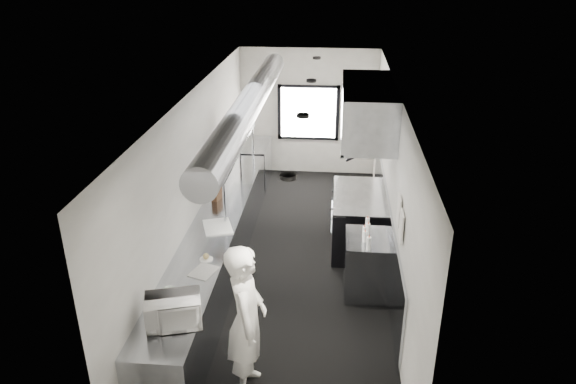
% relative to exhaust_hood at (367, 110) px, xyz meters
% --- Properties ---
extents(floor, '(3.00, 8.00, 0.01)m').
position_rel_exhaust_hood_xyz_m(floor, '(-1.10, -0.70, -2.39)').
color(floor, black).
rests_on(floor, ground).
extents(ceiling, '(3.00, 8.00, 0.01)m').
position_rel_exhaust_hood_xyz_m(ceiling, '(-1.10, -0.70, 0.41)').
color(ceiling, beige).
rests_on(ceiling, wall_back).
extents(wall_back, '(3.00, 0.02, 2.80)m').
position_rel_exhaust_hood_xyz_m(wall_back, '(-1.10, 3.30, -0.99)').
color(wall_back, silver).
rests_on(wall_back, floor).
extents(wall_front, '(3.00, 0.02, 2.80)m').
position_rel_exhaust_hood_xyz_m(wall_front, '(-1.10, -4.70, -0.99)').
color(wall_front, silver).
rests_on(wall_front, floor).
extents(wall_left, '(0.02, 8.00, 2.80)m').
position_rel_exhaust_hood_xyz_m(wall_left, '(-2.60, -0.70, -0.99)').
color(wall_left, silver).
rests_on(wall_left, floor).
extents(wall_right, '(0.02, 8.00, 2.80)m').
position_rel_exhaust_hood_xyz_m(wall_right, '(0.40, -0.70, -0.99)').
color(wall_right, silver).
rests_on(wall_right, floor).
extents(wall_cladding, '(0.03, 5.50, 1.10)m').
position_rel_exhaust_hood_xyz_m(wall_cladding, '(0.38, -0.40, -1.84)').
color(wall_cladding, gray).
rests_on(wall_cladding, wall_right).
extents(hvac_duct, '(0.40, 6.40, 0.40)m').
position_rel_exhaust_hood_xyz_m(hvac_duct, '(-1.80, -0.30, 0.16)').
color(hvac_duct, gray).
rests_on(hvac_duct, ceiling).
extents(service_window, '(1.36, 0.05, 1.25)m').
position_rel_exhaust_hood_xyz_m(service_window, '(-1.10, 3.26, -0.99)').
color(service_window, white).
rests_on(service_window, wall_back).
extents(exhaust_hood, '(0.81, 2.20, 0.88)m').
position_rel_exhaust_hood_xyz_m(exhaust_hood, '(0.00, 0.00, 0.00)').
color(exhaust_hood, gray).
rests_on(exhaust_hood, ceiling).
extents(prep_counter, '(0.70, 6.00, 0.90)m').
position_rel_exhaust_hood_xyz_m(prep_counter, '(-2.25, -1.20, -1.94)').
color(prep_counter, gray).
rests_on(prep_counter, floor).
extents(pass_shelf, '(0.45, 3.00, 0.68)m').
position_rel_exhaust_hood_xyz_m(pass_shelf, '(-2.29, 0.30, -0.86)').
color(pass_shelf, gray).
rests_on(pass_shelf, prep_counter).
extents(range, '(0.88, 1.60, 0.94)m').
position_rel_exhaust_hood_xyz_m(range, '(-0.06, 0.00, -1.92)').
color(range, black).
rests_on(range, floor).
extents(bottle_station, '(0.65, 0.80, 0.90)m').
position_rel_exhaust_hood_xyz_m(bottle_station, '(0.05, -1.40, -1.94)').
color(bottle_station, gray).
rests_on(bottle_station, floor).
extents(far_work_table, '(0.70, 1.20, 0.90)m').
position_rel_exhaust_hood_xyz_m(far_work_table, '(-2.25, 2.50, -1.94)').
color(far_work_table, gray).
rests_on(far_work_table, floor).
extents(notice_sheet_a, '(0.02, 0.28, 0.38)m').
position_rel_exhaust_hood_xyz_m(notice_sheet_a, '(0.37, -1.90, -0.79)').
color(notice_sheet_a, silver).
rests_on(notice_sheet_a, wall_right).
extents(notice_sheet_b, '(0.02, 0.28, 0.38)m').
position_rel_exhaust_hood_xyz_m(notice_sheet_b, '(0.37, -2.25, -0.84)').
color(notice_sheet_b, silver).
rests_on(notice_sheet_b, wall_right).
extents(line_cook, '(0.52, 0.73, 1.86)m').
position_rel_exhaust_hood_xyz_m(line_cook, '(-1.38, -3.46, -1.46)').
color(line_cook, white).
rests_on(line_cook, floor).
extents(microwave, '(0.65, 0.56, 0.33)m').
position_rel_exhaust_hood_xyz_m(microwave, '(-2.17, -3.54, -1.32)').
color(microwave, white).
rests_on(microwave, prep_counter).
extents(deli_tub_a, '(0.18, 0.18, 0.10)m').
position_rel_exhaust_hood_xyz_m(deli_tub_a, '(-2.39, -3.15, -1.44)').
color(deli_tub_a, '#B3BEAF').
rests_on(deli_tub_a, prep_counter).
extents(deli_tub_b, '(0.15, 0.15, 0.10)m').
position_rel_exhaust_hood_xyz_m(deli_tub_b, '(-2.38, -3.05, -1.44)').
color(deli_tub_b, '#B3BEAF').
rests_on(deli_tub_b, prep_counter).
extents(newspaper, '(0.38, 0.43, 0.01)m').
position_rel_exhaust_hood_xyz_m(newspaper, '(-2.10, -2.49, -1.49)').
color(newspaper, beige).
rests_on(newspaper, prep_counter).
extents(small_plate, '(0.23, 0.23, 0.02)m').
position_rel_exhaust_hood_xyz_m(small_plate, '(-2.13, -2.20, -1.48)').
color(small_plate, white).
rests_on(small_plate, prep_counter).
extents(pastry, '(0.08, 0.08, 0.08)m').
position_rel_exhaust_hood_xyz_m(pastry, '(-2.13, -2.20, -1.43)').
color(pastry, tan).
rests_on(pastry, small_plate).
extents(cutting_board, '(0.55, 0.63, 0.02)m').
position_rel_exhaust_hood_xyz_m(cutting_board, '(-2.18, -1.28, -1.48)').
color(cutting_board, white).
rests_on(cutting_board, prep_counter).
extents(knife_block, '(0.15, 0.24, 0.24)m').
position_rel_exhaust_hood_xyz_m(knife_block, '(-2.40, -0.31, -1.37)').
color(knife_block, '#51331C').
rests_on(knife_block, prep_counter).
extents(plate_stack_a, '(0.32, 0.32, 0.29)m').
position_rel_exhaust_hood_xyz_m(plate_stack_a, '(-2.27, -0.54, -0.68)').
color(plate_stack_a, white).
rests_on(plate_stack_a, pass_shelf).
extents(plate_stack_b, '(0.31, 0.31, 0.32)m').
position_rel_exhaust_hood_xyz_m(plate_stack_b, '(-2.32, 0.12, -0.66)').
color(plate_stack_b, white).
rests_on(plate_stack_b, pass_shelf).
extents(plate_stack_c, '(0.23, 0.23, 0.31)m').
position_rel_exhaust_hood_xyz_m(plate_stack_c, '(-2.29, 0.38, -0.66)').
color(plate_stack_c, white).
rests_on(plate_stack_c, pass_shelf).
extents(plate_stack_d, '(0.30, 0.30, 0.39)m').
position_rel_exhaust_hood_xyz_m(plate_stack_d, '(-2.31, 0.95, -0.62)').
color(plate_stack_d, white).
rests_on(plate_stack_d, pass_shelf).
extents(squeeze_bottle_a, '(0.07, 0.07, 0.19)m').
position_rel_exhaust_hood_xyz_m(squeeze_bottle_a, '(0.03, -1.73, -1.40)').
color(squeeze_bottle_a, white).
rests_on(squeeze_bottle_a, bottle_station).
extents(squeeze_bottle_b, '(0.06, 0.06, 0.17)m').
position_rel_exhaust_hood_xyz_m(squeeze_bottle_b, '(-0.01, -1.51, -1.41)').
color(squeeze_bottle_b, white).
rests_on(squeeze_bottle_b, bottle_station).
extents(squeeze_bottle_c, '(0.06, 0.06, 0.17)m').
position_rel_exhaust_hood_xyz_m(squeeze_bottle_c, '(-0.02, -1.38, -1.41)').
color(squeeze_bottle_c, white).
rests_on(squeeze_bottle_c, bottle_station).
extents(squeeze_bottle_d, '(0.08, 0.08, 0.17)m').
position_rel_exhaust_hood_xyz_m(squeeze_bottle_d, '(0.04, -1.29, -1.40)').
color(squeeze_bottle_d, white).
rests_on(squeeze_bottle_d, bottle_station).
extents(squeeze_bottle_e, '(0.07, 0.07, 0.18)m').
position_rel_exhaust_hood_xyz_m(squeeze_bottle_e, '(0.04, -1.12, -1.40)').
color(squeeze_bottle_e, white).
rests_on(squeeze_bottle_e, bottle_station).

